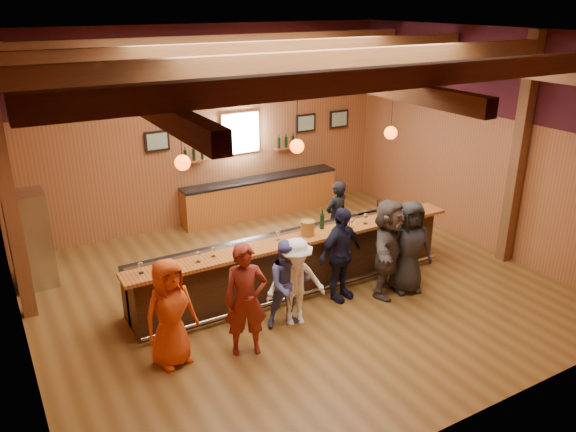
{
  "coord_description": "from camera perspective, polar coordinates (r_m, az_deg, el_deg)",
  "views": [
    {
      "loc": [
        -4.67,
        -7.84,
        5.02
      ],
      "look_at": [
        0.0,
        0.3,
        1.35
      ],
      "focal_mm": 35.0,
      "sensor_mm": 36.0,
      "label": 1
    }
  ],
  "objects": [
    {
      "name": "customer_brown",
      "position": [
        10.06,
        10.12,
        -3.19
      ],
      "size": [
        1.66,
        1.41,
        1.8
      ],
      "primitive_type": "imported",
      "rotation": [
        0.0,
        0.0,
        0.63
      ],
      "color": "#4E433E",
      "rests_on": "ground"
    },
    {
      "name": "glass_g",
      "position": [
        10.42,
        7.9,
        -0.04
      ],
      "size": [
        0.09,
        0.09,
        0.2
      ],
      "color": "silver",
      "rests_on": "bar_counter"
    },
    {
      "name": "back_bar_cabinet",
      "position": [
        13.74,
        -2.76,
        2.01
      ],
      "size": [
        4.0,
        0.52,
        0.95
      ],
      "color": "#984D1B",
      "rests_on": "ground"
    },
    {
      "name": "bottle_a",
      "position": [
        10.12,
        3.49,
        -0.55
      ],
      "size": [
        0.08,
        0.08,
        0.36
      ],
      "color": "black",
      "rests_on": "bar_counter"
    },
    {
      "name": "pendant_lights",
      "position": [
        9.42,
        0.92,
        7.14
      ],
      "size": [
        4.24,
        0.24,
        1.37
      ],
      "color": "black",
      "rests_on": "room"
    },
    {
      "name": "wine_shelves",
      "position": [
        13.38,
        -4.7,
        6.55
      ],
      "size": [
        3.0,
        0.18,
        0.3
      ],
      "color": "#984D1B",
      "rests_on": "room"
    },
    {
      "name": "glass_c",
      "position": [
        9.12,
        -7.62,
        -3.42
      ],
      "size": [
        0.07,
        0.07,
        0.16
      ],
      "color": "silver",
      "rests_on": "bar_counter"
    },
    {
      "name": "glass_f",
      "position": [
        10.18,
        6.5,
        -0.53
      ],
      "size": [
        0.09,
        0.09,
        0.19
      ],
      "color": "silver",
      "rests_on": "bar_counter"
    },
    {
      "name": "glass_e",
      "position": [
        9.62,
        -1.03,
        -1.76
      ],
      "size": [
        0.08,
        0.08,
        0.19
      ],
      "color": "silver",
      "rests_on": "bar_counter"
    },
    {
      "name": "glass_h",
      "position": [
        10.75,
        10.09,
        0.33
      ],
      "size": [
        0.07,
        0.07,
        0.16
      ],
      "color": "silver",
      "rests_on": "bar_counter"
    },
    {
      "name": "glass_b",
      "position": [
        8.96,
        -9.15,
        -3.86
      ],
      "size": [
        0.08,
        0.08,
        0.19
      ],
      "color": "silver",
      "rests_on": "bar_counter"
    },
    {
      "name": "bar_counter",
      "position": [
        10.3,
        0.5,
        -4.54
      ],
      "size": [
        6.3,
        1.07,
        1.11
      ],
      "color": "black",
      "rests_on": "ground"
    },
    {
      "name": "customer_redvest",
      "position": [
        8.32,
        -4.3,
        -8.53
      ],
      "size": [
        0.74,
        0.6,
        1.76
      ],
      "primitive_type": "imported",
      "rotation": [
        0.0,
        0.0,
        -0.32
      ],
      "color": "maroon",
      "rests_on": "ground"
    },
    {
      "name": "window",
      "position": [
        13.33,
        -4.88,
        8.4
      ],
      "size": [
        0.95,
        0.09,
        0.95
      ],
      "color": "silver",
      "rests_on": "room"
    },
    {
      "name": "glass_d",
      "position": [
        9.13,
        -4.61,
        -3.13
      ],
      "size": [
        0.08,
        0.08,
        0.19
      ],
      "color": "silver",
      "rests_on": "bar_counter"
    },
    {
      "name": "room",
      "position": [
        9.35,
        0.75,
        10.21
      ],
      "size": [
        9.04,
        9.0,
        4.52
      ],
      "color": "brown",
      "rests_on": "ground"
    },
    {
      "name": "stainless_fridge",
      "position": [
        11.24,
        -24.74,
        -2.22
      ],
      "size": [
        0.7,
        0.7,
        1.8
      ],
      "primitive_type": "cube",
      "color": "silver",
      "rests_on": "ground"
    },
    {
      "name": "framed_pictures",
      "position": [
        13.69,
        -1.54,
        9.02
      ],
      "size": [
        5.35,
        0.05,
        0.45
      ],
      "color": "black",
      "rests_on": "room"
    },
    {
      "name": "customer_orange",
      "position": [
        8.27,
        -11.9,
        -9.6
      ],
      "size": [
        0.9,
        0.68,
        1.65
      ],
      "primitive_type": "imported",
      "rotation": [
        0.0,
        0.0,
        0.21
      ],
      "color": "#C94312",
      "rests_on": "ground"
    },
    {
      "name": "ice_bucket",
      "position": [
        9.84,
        2.01,
        -1.24
      ],
      "size": [
        0.24,
        0.24,
        0.27
      ],
      "primitive_type": "cylinder",
      "color": "brown",
      "rests_on": "bar_counter"
    },
    {
      "name": "bartender",
      "position": [
        11.57,
        4.94,
        -0.18
      ],
      "size": [
        0.64,
        0.49,
        1.58
      ],
      "primitive_type": "imported",
      "rotation": [
        0.0,
        0.0,
        3.36
      ],
      "color": "black",
      "rests_on": "ground"
    },
    {
      "name": "customer_dark",
      "position": [
        10.25,
        12.2,
        -3.11
      ],
      "size": [
        0.95,
        0.74,
        1.72
      ],
      "primitive_type": "imported",
      "rotation": [
        0.0,
        0.0,
        -0.26
      ],
      "color": "#232325",
      "rests_on": "ground"
    },
    {
      "name": "glass_a",
      "position": [
        8.79,
        -14.75,
        -4.86
      ],
      "size": [
        0.08,
        0.08,
        0.19
      ],
      "color": "silver",
      "rests_on": "bar_counter"
    },
    {
      "name": "customer_denim",
      "position": [
        9.02,
        0.07,
        -6.91
      ],
      "size": [
        0.81,
        0.68,
        1.49
      ],
      "primitive_type": "imported",
      "rotation": [
        0.0,
        0.0,
        -0.17
      ],
      "color": "#4F589E",
      "rests_on": "ground"
    },
    {
      "name": "bottle_b",
      "position": [
        10.34,
        5.37,
        -0.18
      ],
      "size": [
        0.07,
        0.07,
        0.34
      ],
      "color": "black",
      "rests_on": "bar_counter"
    },
    {
      "name": "customer_white",
      "position": [
        9.06,
        0.78,
        -6.72
      ],
      "size": [
        1.09,
        0.79,
        1.51
      ],
      "primitive_type": "imported",
      "rotation": [
        0.0,
        0.0,
        -0.26
      ],
      "color": "white",
      "rests_on": "ground"
    },
    {
      "name": "customer_navy",
      "position": [
        9.79,
        5.35,
        -3.91
      ],
      "size": [
        1.07,
        0.64,
        1.71
      ],
      "primitive_type": "imported",
      "rotation": [
        0.0,
        0.0,
        0.23
      ],
      "color": "black",
      "rests_on": "ground"
    }
  ]
}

